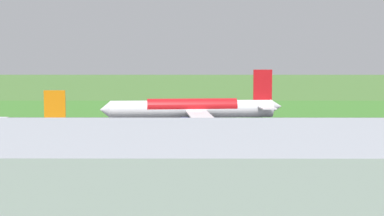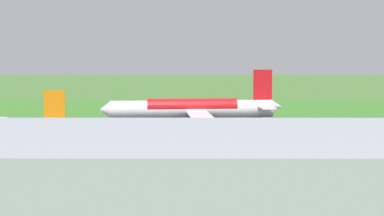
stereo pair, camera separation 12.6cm
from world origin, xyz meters
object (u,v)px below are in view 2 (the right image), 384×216
service_truck_baggage (323,127)px  service_car_followme (49,129)px  airliner_parked_mid (134,134)px  service_truck_fuel (3,122)px  terminal_building (234,202)px  traffic_cone_orange (178,108)px  airliner_main (193,108)px  no_stopping_sign (189,106)px

service_truck_baggage → service_car_followme: bearing=0.7°
airliner_parked_mid → service_truck_fuel: (41.14, -38.63, -2.07)m
terminal_building → traffic_cone_orange: 159.74m
airliner_main → airliner_parked_mid: airliner_main is taller
airliner_parked_mid → no_stopping_sign: airliner_parked_mid is taller
service_car_followme → airliner_parked_mid: bearing=133.1°
no_stopping_sign → airliner_parked_mid: bearing=82.7°
no_stopping_sign → traffic_cone_orange: (4.12, -7.86, -1.33)m
airliner_main → no_stopping_sign: size_ratio=19.94×
service_truck_fuel → service_truck_baggage: bearing=172.8°
terminal_building → service_truck_baggage: bearing=-107.4°
airliner_parked_mid → service_car_followme: airliner_parked_mid is taller
airliner_parked_mid → no_stopping_sign: size_ratio=15.99×
airliner_parked_mid → service_truck_baggage: (-46.49, -27.61, -2.07)m
airliner_parked_mid → terminal_building: size_ratio=0.41×
service_car_followme → no_stopping_sign: bearing=-122.4°
service_truck_baggage → service_truck_fuel: bearing=-7.2°
no_stopping_sign → terminal_building: bearing=92.2°
airliner_main → traffic_cone_orange: (5.93, -43.93, -4.08)m
service_car_followme → traffic_cone_orange: (-31.56, -64.16, -0.57)m
airliner_parked_mid → traffic_cone_orange: size_ratio=78.99×
service_car_followme → traffic_cone_orange: size_ratio=8.27×
service_truck_baggage → service_car_followme: service_truck_baggage is taller
airliner_main → airliner_parked_mid: size_ratio=1.25×
airliner_main → service_truck_baggage: airliner_main is taller
airliner_parked_mid → no_stopping_sign: (-10.64, -83.02, -1.87)m
service_truck_fuel → traffic_cone_orange: (-47.66, -52.25, -1.13)m
service_truck_baggage → traffic_cone_orange: 74.85m
terminal_building → service_truck_fuel: terminal_building is taller
airliner_parked_mid → no_stopping_sign: bearing=-97.3°
airliner_main → service_car_followme: 42.75m
terminal_building → traffic_cone_orange: terminal_building is taller
terminal_building → service_car_followme: (41.49, -95.13, -6.07)m
airliner_main → terminal_building: terminal_building is taller
airliner_main → traffic_cone_orange: size_ratio=98.46×
airliner_parked_mid → traffic_cone_orange: 91.17m
no_stopping_sign → service_truck_fuel: bearing=40.6°
service_truck_fuel → no_stopping_sign: 68.21m
terminal_building → service_truck_baggage: size_ratio=18.13×
airliner_main → service_truck_baggage: size_ratio=9.23×
service_truck_baggage → no_stopping_sign: size_ratio=2.16×
service_car_followme → service_truck_baggage: bearing=-179.3°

